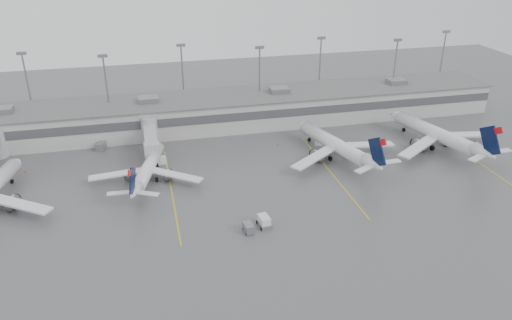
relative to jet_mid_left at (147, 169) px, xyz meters
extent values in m
plane|color=#515153|center=(21.88, -29.71, -2.74)|extent=(260.00, 260.00, 0.00)
cube|color=#ABACA6|center=(21.88, 28.29, 1.26)|extent=(150.00, 16.00, 8.00)
cube|color=#47474C|center=(21.88, 20.24, 2.26)|extent=(150.00, 0.15, 2.20)
cube|color=#606060|center=(21.88, 28.29, 5.31)|extent=(152.00, 17.00, 0.30)
cube|color=slate|center=(-33.12, 28.29, 6.06)|extent=(5.00, 4.00, 1.30)
cube|color=slate|center=(71.88, 28.29, 6.06)|extent=(5.00, 4.00, 1.30)
cylinder|color=gray|center=(-28.12, 37.79, 7.26)|extent=(0.44, 0.44, 20.00)
cube|color=slate|center=(-28.12, 37.79, 17.46)|extent=(2.40, 0.50, 0.80)
cylinder|color=gray|center=(-8.12, 30.29, 7.26)|extent=(0.44, 0.44, 20.00)
cube|color=slate|center=(-8.12, 30.29, 17.46)|extent=(2.40, 0.50, 0.80)
cylinder|color=gray|center=(11.88, 37.79, 7.26)|extent=(0.44, 0.44, 20.00)
cube|color=slate|center=(11.88, 37.79, 17.46)|extent=(2.40, 0.50, 0.80)
cylinder|color=gray|center=(31.88, 30.29, 7.26)|extent=(0.44, 0.44, 20.00)
cube|color=slate|center=(31.88, 30.29, 17.46)|extent=(2.40, 0.50, 0.80)
cylinder|color=gray|center=(51.88, 37.79, 7.26)|extent=(0.44, 0.44, 20.00)
cube|color=slate|center=(51.88, 37.79, 17.46)|extent=(2.40, 0.50, 0.80)
cylinder|color=gray|center=(71.88, 30.29, 7.26)|extent=(0.44, 0.44, 20.00)
cube|color=slate|center=(71.88, 30.29, 17.46)|extent=(2.40, 0.50, 0.80)
cylinder|color=gray|center=(91.88, 37.79, 7.26)|extent=(0.44, 0.44, 20.00)
cube|color=slate|center=(91.88, 37.79, 17.46)|extent=(2.40, 0.50, 0.80)
cylinder|color=#9EA0A3|center=(1.38, 20.29, 0.76)|extent=(4.00, 4.00, 7.00)
cube|color=#9EA0A3|center=(1.38, 13.79, 1.56)|extent=(2.80, 13.00, 2.60)
cube|color=#9EA0A3|center=(1.38, 6.29, 1.56)|extent=(3.40, 2.40, 3.00)
cylinder|color=gray|center=(1.38, 6.29, -1.34)|extent=(0.70, 0.70, 2.80)
cube|color=black|center=(1.38, 6.29, -2.39)|extent=(2.20, 1.20, 0.70)
cube|color=yellow|center=(4.38, -5.71, -2.74)|extent=(0.25, 40.00, 0.01)
cube|color=yellow|center=(39.38, -5.71, -2.74)|extent=(0.25, 40.00, 0.01)
cube|color=yellow|center=(74.38, -5.71, -2.74)|extent=(0.25, 40.00, 0.01)
cone|color=white|center=(-27.30, 8.76, 0.42)|extent=(3.79, 3.64, 3.16)
cube|color=white|center=(-24.09, -8.58, -0.42)|extent=(13.05, 9.63, 0.37)
cylinder|color=black|center=(-28.18, 5.28, -2.27)|extent=(0.59, 1.01, 0.95)
cylinder|color=white|center=(0.35, 1.27, -0.05)|extent=(7.87, 19.71, 2.69)
cone|color=white|center=(3.33, 11.97, -0.05)|extent=(3.26, 3.14, 2.69)
cone|color=white|center=(-2.84, -10.21, 0.30)|extent=(3.79, 5.04, 2.69)
cube|color=white|center=(-6.36, 0.53, -0.77)|extent=(11.74, 2.83, 0.31)
cube|color=white|center=(5.72, -2.83, -0.77)|extent=(11.00, 8.38, 0.31)
cube|color=#081233|center=(-2.96, -10.64, 2.90)|extent=(1.61, 4.93, 5.86)
cube|color=red|center=(-3.27, -11.77, 5.23)|extent=(0.74, 1.82, 1.70)
cylinder|color=black|center=(2.51, 9.04, -2.34)|extent=(0.52, 0.86, 0.81)
cylinder|color=black|center=(-1.94, 0.05, -2.25)|extent=(0.65, 1.06, 0.99)
cylinder|color=black|center=(1.69, -0.96, -2.25)|extent=(0.65, 1.06, 0.99)
cylinder|color=white|center=(42.97, 2.82, 0.44)|extent=(9.44, 23.28, 3.18)
cone|color=white|center=(39.37, 15.45, 0.44)|extent=(3.87, 3.72, 3.18)
cone|color=white|center=(46.83, -10.73, 0.86)|extent=(4.51, 5.97, 3.18)
cube|color=white|center=(36.65, -2.06, -0.41)|extent=(12.97, 9.97, 0.37)
cube|color=white|center=(50.91, 2.00, -0.41)|extent=(13.86, 3.26, 0.37)
cube|color=#081233|center=(46.97, -11.24, 3.93)|extent=(1.94, 5.82, 6.93)
cube|color=red|center=(47.35, -12.56, 6.69)|extent=(0.89, 2.15, 2.01)
cylinder|color=black|center=(40.35, 11.99, -2.27)|extent=(0.62, 1.02, 0.95)
cylinder|color=black|center=(41.41, 0.17, -2.16)|extent=(0.78, 1.25, 1.17)
cylinder|color=black|center=(45.69, 1.39, -2.16)|extent=(0.78, 1.25, 1.17)
cylinder|color=white|center=(69.31, 2.74, 0.62)|extent=(9.35, 24.70, 3.36)
cone|color=white|center=(65.88, 16.20, 0.62)|extent=(4.03, 3.87, 3.36)
cone|color=white|center=(73.00, -11.69, 1.07)|extent=(4.64, 6.26, 3.36)
cube|color=white|center=(62.49, -2.23, -0.28)|extent=(13.86, 10.24, 0.39)
cube|color=white|center=(77.68, 1.64, -0.28)|extent=(14.72, 3.84, 0.39)
cube|color=#081233|center=(73.13, -12.23, 4.31)|extent=(1.88, 6.19, 7.33)
cube|color=red|center=(73.49, -13.64, 7.22)|extent=(0.89, 2.28, 2.13)
cylinder|color=black|center=(66.82, 12.51, -2.24)|extent=(0.63, 1.07, 1.01)
cylinder|color=black|center=(67.59, -0.01, -2.13)|extent=(0.79, 1.32, 1.23)
cylinder|color=black|center=(72.15, 1.16, -2.13)|extent=(0.79, 1.32, 1.23)
cube|color=silver|center=(19.70, -23.06, -1.71)|extent=(2.02, 2.92, 2.05)
cube|color=slate|center=(19.70, -23.06, -2.34)|extent=(2.29, 3.40, 0.80)
cylinder|color=black|center=(18.66, -22.03, -2.42)|extent=(0.32, 0.66, 0.64)
cylinder|color=black|center=(20.48, -21.82, -2.42)|extent=(0.32, 0.66, 0.64)
cylinder|color=black|center=(18.92, -24.30, -2.42)|extent=(0.32, 0.66, 0.64)
cylinder|color=black|center=(20.74, -24.09, -2.42)|extent=(0.32, 0.66, 0.64)
cube|color=slate|center=(16.50, -24.26, -1.87)|extent=(1.76, 2.72, 1.56)
cylinder|color=black|center=(15.76, -23.42, -2.49)|extent=(0.26, 0.53, 0.51)
cylinder|color=black|center=(17.25, -25.10, -2.49)|extent=(0.26, 0.53, 0.51)
cube|color=silver|center=(3.09, 7.71, -1.92)|extent=(2.64, 2.08, 1.65)
cube|color=silver|center=(42.13, 9.57, -1.99)|extent=(2.46, 2.01, 1.51)
cube|color=slate|center=(-10.55, 18.97, -1.82)|extent=(2.53, 3.33, 1.85)
cone|color=#E74904|center=(-26.32, 10.05, -2.36)|extent=(0.48, 0.48, 0.76)
cone|color=#E74904|center=(-0.12, 5.27, -2.41)|extent=(0.42, 0.42, 0.67)
cone|color=#E74904|center=(31.90, 11.43, -2.43)|extent=(0.39, 0.39, 0.62)
cone|color=#E74904|center=(66.10, 3.19, -2.37)|extent=(0.46, 0.46, 0.74)
camera|label=1|loc=(0.51, -97.37, 47.12)|focal=35.00mm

